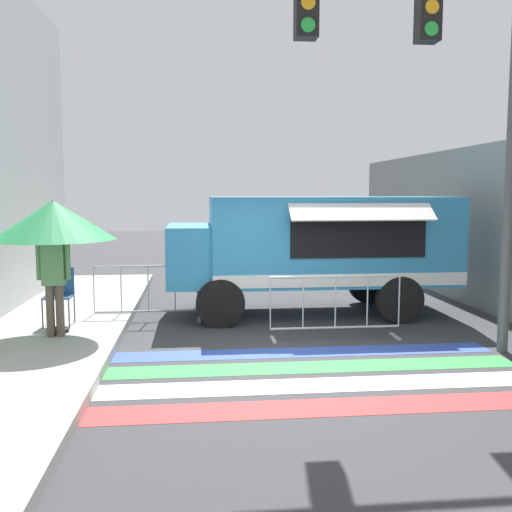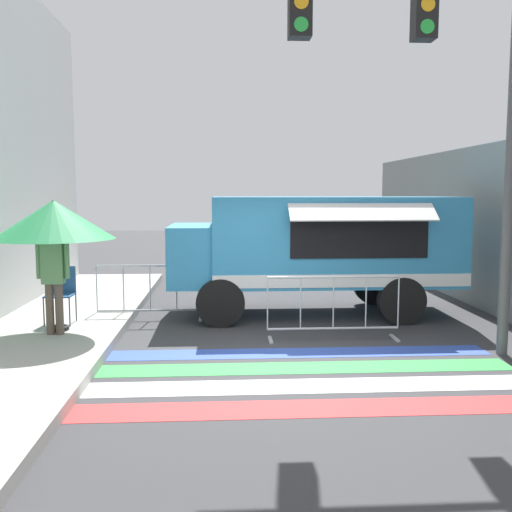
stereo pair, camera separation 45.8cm
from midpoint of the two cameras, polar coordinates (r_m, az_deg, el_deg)
ground_plane at (r=8.62m, az=4.25°, el=-10.21°), size 60.00×60.00×0.00m
concrete_wall_right at (r=12.61m, az=23.86°, el=2.51°), size 0.20×16.00×3.47m
crosswalk_painted at (r=7.81m, az=5.10°, el=-11.94°), size 6.40×2.84×0.01m
food_truck at (r=11.51m, az=6.66°, el=1.23°), size 5.65×2.61×2.38m
traffic_signal_pole at (r=8.99m, az=18.14°, el=17.77°), size 4.11×0.29×5.95m
patio_umbrella at (r=9.85m, az=-18.32°, el=3.43°), size 1.97×1.97×2.17m
folding_chair at (r=10.55m, az=-17.74°, el=-3.16°), size 0.46×0.46×0.99m
vendor_person at (r=9.63m, az=-18.35°, el=-1.56°), size 0.53×0.23×1.77m
barricade_front at (r=9.65m, az=9.10°, el=-5.16°), size 2.23×0.44×1.09m
barricade_side at (r=11.15m, az=-9.38°, el=-3.65°), size 2.05×0.44×1.09m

